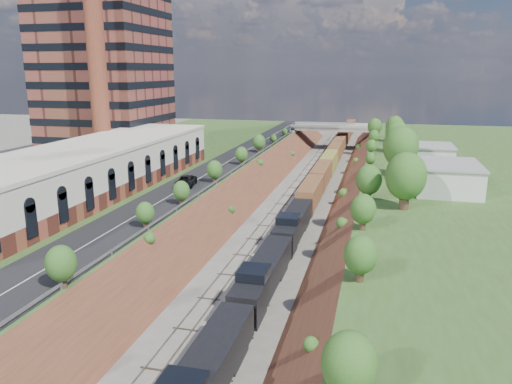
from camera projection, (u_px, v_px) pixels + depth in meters
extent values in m
cube|color=#385121|center=(130.00, 178.00, 96.48)|extent=(44.00, 180.00, 5.00)
cube|color=#385121|center=(500.00, 198.00, 80.98)|extent=(44.00, 180.00, 5.00)
cube|color=brown|center=(240.00, 197.00, 91.90)|extent=(10.00, 180.00, 10.00)
cube|color=brown|center=(361.00, 204.00, 86.74)|extent=(10.00, 180.00, 10.00)
cube|color=gray|center=(285.00, 199.00, 89.91)|extent=(1.58, 180.00, 0.18)
cube|color=gray|center=(313.00, 201.00, 88.69)|extent=(1.58, 180.00, 0.18)
cube|color=black|center=(216.00, 169.00, 91.76)|extent=(8.00, 180.00, 0.10)
cube|color=#99999E|center=(237.00, 167.00, 90.68)|extent=(0.06, 171.00, 0.30)
cube|color=brown|center=(88.00, 186.00, 73.71)|extent=(14.00, 62.00, 2.20)
cube|color=beige|center=(87.00, 164.00, 72.94)|extent=(14.00, 62.00, 4.30)
cube|color=beige|center=(85.00, 148.00, 72.37)|extent=(14.30, 62.30, 0.50)
cube|color=brown|center=(103.00, 49.00, 104.54)|extent=(22.00, 22.00, 44.00)
cylinder|color=brown|center=(96.00, 57.00, 88.06)|extent=(3.20, 3.20, 40.00)
cube|color=gray|center=(294.00, 137.00, 149.72)|extent=(1.50, 8.00, 6.20)
cube|color=gray|center=(373.00, 140.00, 144.32)|extent=(1.50, 8.00, 6.20)
cube|color=gray|center=(333.00, 128.00, 146.28)|extent=(24.00, 8.00, 1.00)
cube|color=gray|center=(332.00, 127.00, 142.32)|extent=(24.00, 0.30, 0.80)
cube|color=gray|center=(335.00, 124.00, 149.86)|extent=(24.00, 0.30, 0.80)
cube|color=silver|center=(447.00, 178.00, 74.60)|extent=(9.00, 12.00, 4.00)
cube|color=silver|center=(430.00, 156.00, 95.50)|extent=(8.00, 10.00, 3.60)
cylinder|color=#473323|center=(404.00, 200.00, 64.98)|extent=(1.30, 1.30, 2.62)
ellipsoid|color=#29561E|center=(406.00, 176.00, 64.23)|extent=(5.25, 5.25, 6.30)
cylinder|color=#473323|center=(130.00, 235.00, 53.06)|extent=(0.66, 0.66, 1.22)
ellipsoid|color=#29561E|center=(129.00, 222.00, 52.71)|extent=(2.45, 2.45, 2.94)
cube|color=black|center=(203.00, 376.00, 34.30)|extent=(2.86, 17.16, 2.70)
cube|color=black|center=(263.00, 274.00, 51.41)|extent=(2.86, 17.16, 2.70)
cube|color=black|center=(294.00, 223.00, 68.53)|extent=(2.86, 17.16, 2.70)
cube|color=brown|center=(338.00, 146.00, 135.17)|extent=(2.86, 122.42, 3.43)
imported|color=black|center=(186.00, 181.00, 77.62)|extent=(3.54, 6.10, 1.60)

